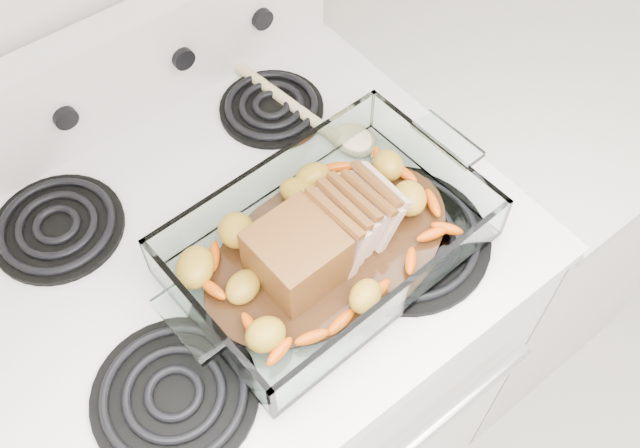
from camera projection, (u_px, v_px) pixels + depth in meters
electric_range at (254, 361)px, 1.40m from camera, size 0.78×0.70×1.12m
counter_right at (490, 198)px, 1.64m from camera, size 0.58×0.68×0.93m
baking_dish at (329, 245)px, 0.98m from camera, size 0.42×0.27×0.08m
pork_roast at (316, 241)px, 0.95m from camera, size 0.22×0.11×0.09m
roast_vegetables at (313, 229)px, 0.99m from camera, size 0.32×0.17×0.04m
wooden_spoon at (323, 122)px, 1.13m from camera, size 0.09×0.29×0.02m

